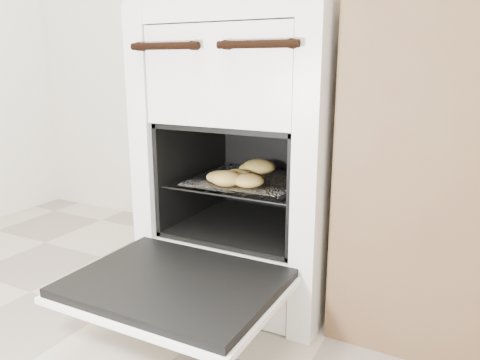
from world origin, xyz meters
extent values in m
cube|color=silver|center=(0.00, 1.17, 0.47)|extent=(0.62, 0.66, 0.95)
cylinder|color=black|center=(-0.15, 0.82, 0.82)|extent=(0.23, 0.02, 0.02)
cylinder|color=black|center=(0.14, 0.82, 0.82)|extent=(0.23, 0.02, 0.02)
cube|color=black|center=(0.00, 0.64, 0.21)|extent=(0.54, 0.41, 0.02)
cube|color=silver|center=(0.00, 0.64, 0.20)|extent=(0.56, 0.43, 0.02)
cylinder|color=black|center=(-0.22, 1.09, 0.39)|extent=(0.01, 0.43, 0.01)
cylinder|color=black|center=(0.22, 1.09, 0.39)|extent=(0.01, 0.43, 0.01)
cylinder|color=black|center=(0.00, 0.88, 0.39)|extent=(0.44, 0.01, 0.01)
cylinder|color=black|center=(0.00, 1.29, 0.39)|extent=(0.44, 0.01, 0.01)
cylinder|color=black|center=(-0.19, 1.09, 0.39)|extent=(0.01, 0.41, 0.01)
cylinder|color=black|center=(-0.13, 1.09, 0.39)|extent=(0.01, 0.41, 0.01)
cylinder|color=black|center=(-0.06, 1.09, 0.39)|extent=(0.01, 0.41, 0.01)
cylinder|color=black|center=(0.00, 1.09, 0.39)|extent=(0.01, 0.41, 0.01)
cylinder|color=black|center=(0.06, 1.09, 0.39)|extent=(0.01, 0.41, 0.01)
cylinder|color=black|center=(0.12, 1.09, 0.39)|extent=(0.01, 0.41, 0.01)
cylinder|color=black|center=(0.18, 1.09, 0.39)|extent=(0.01, 0.41, 0.01)
cube|color=silver|center=(0.00, 1.07, 0.40)|extent=(0.35, 0.31, 0.01)
ellipsoid|color=tan|center=(0.04, 0.98, 0.42)|extent=(0.13, 0.13, 0.04)
ellipsoid|color=tan|center=(-0.02, 1.03, 0.42)|extent=(0.12, 0.12, 0.04)
ellipsoid|color=tan|center=(-0.03, 0.96, 0.42)|extent=(0.14, 0.14, 0.05)
ellipsoid|color=tan|center=(-0.06, 0.98, 0.42)|extent=(0.13, 0.13, 0.04)
ellipsoid|color=tan|center=(-0.03, 1.14, 0.42)|extent=(0.12, 0.12, 0.04)
ellipsoid|color=tan|center=(0.00, 1.15, 0.43)|extent=(0.14, 0.14, 0.05)
camera|label=1|loc=(0.67, -0.29, 0.78)|focal=35.00mm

